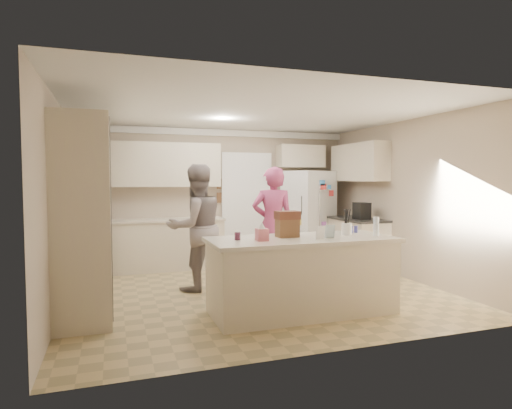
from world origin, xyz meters
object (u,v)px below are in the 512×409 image
object	(u,v)px
refrigerator	(309,216)
teen_girl	(273,224)
teen_boy	(196,227)
tissue_box	(262,235)
coffee_maker	(362,211)
utensil_crock	(347,229)
island_base	(302,277)
dollhouse_body	(287,228)

from	to	relation	value
refrigerator	teen_girl	size ratio (longest dim) A/B	0.98
teen_boy	tissue_box	bearing A→B (deg)	89.86
tissue_box	coffee_maker	bearing A→B (deg)	37.57
utensil_crock	teen_boy	size ratio (longest dim) A/B	0.08
refrigerator	coffee_maker	xyz separation A→B (m)	(0.54, -1.05, 0.17)
island_base	teen_girl	xyz separation A→B (m)	(0.25, 1.65, 0.48)
utensil_crock	teen_boy	distance (m)	2.20
tissue_box	teen_boy	bearing A→B (deg)	106.30
teen_boy	dollhouse_body	bearing A→B (deg)	105.43
refrigerator	utensil_crock	bearing A→B (deg)	-131.30
refrigerator	teen_boy	size ratio (longest dim) A/B	0.97
tissue_box	teen_girl	xyz separation A→B (m)	(0.80, 1.75, -0.08)
dollhouse_body	coffee_maker	bearing A→B (deg)	39.29
coffee_maker	island_base	size ratio (longest dim) A/B	0.14
coffee_maker	utensil_crock	distance (m)	2.32
island_base	dollhouse_body	bearing A→B (deg)	146.31
refrigerator	tissue_box	xyz separation A→B (m)	(-2.06, -3.05, 0.10)
refrigerator	utensil_crock	size ratio (longest dim) A/B	12.00
dollhouse_body	teen_girl	size ratio (longest dim) A/B	0.14
utensil_crock	teen_boy	world-z (taller)	teen_boy
teen_boy	teen_girl	size ratio (longest dim) A/B	1.01
tissue_box	teen_boy	world-z (taller)	teen_boy
coffee_maker	teen_girl	distance (m)	1.82
teen_boy	teen_girl	distance (m)	1.28
coffee_maker	dollhouse_body	distance (m)	2.84
island_base	teen_boy	size ratio (longest dim) A/B	1.19
refrigerator	teen_girl	bearing A→B (deg)	-158.72
coffee_maker	utensil_crock	xyz separation A→B (m)	(-1.40, -1.85, -0.07)
refrigerator	island_base	bearing A→B (deg)	-141.87
coffee_maker	island_base	world-z (taller)	coffee_maker
refrigerator	teen_girl	distance (m)	1.81
coffee_maker	teen_girl	bearing A→B (deg)	-172.05
coffee_maker	teen_boy	size ratio (longest dim) A/B	0.16
utensil_crock	dollhouse_body	bearing A→B (deg)	176.42
teen_boy	utensil_crock	bearing A→B (deg)	122.67
utensil_crock	teen_girl	size ratio (longest dim) A/B	0.08
coffee_maker	utensil_crock	size ratio (longest dim) A/B	2.00
island_base	tissue_box	size ratio (longest dim) A/B	15.71
teen_boy	island_base	bearing A→B (deg)	107.80
refrigerator	coffee_maker	distance (m)	1.20
refrigerator	tissue_box	distance (m)	3.69
refrigerator	dollhouse_body	world-z (taller)	refrigerator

